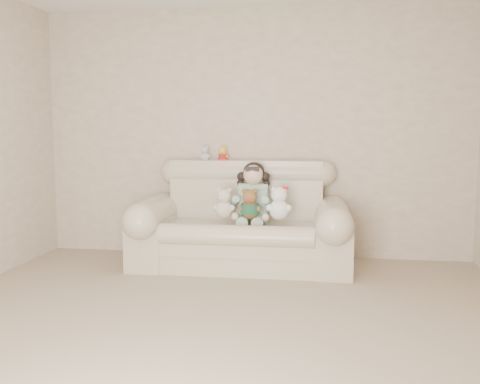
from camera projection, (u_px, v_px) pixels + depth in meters
name	position (u px, v px, depth m)	size (l,w,h in m)	color
floor	(206.00, 350.00, 3.17)	(5.00, 5.00, 0.00)	gray
wall_back	(254.00, 134.00, 5.48)	(4.50, 4.50, 0.00)	beige
sofa	(241.00, 215.00, 5.08)	(2.10, 0.95, 1.03)	beige
seated_child	(253.00, 192.00, 5.12)	(0.37, 0.45, 0.61)	#276744
brown_teddy	(250.00, 201.00, 4.91)	(0.22, 0.17, 0.34)	brown
white_cat	(279.00, 199.00, 4.88)	(0.24, 0.19, 0.38)	white
cream_teddy	(224.00, 200.00, 4.96)	(0.22, 0.17, 0.34)	beige
yellow_mini_bear	(223.00, 152.00, 5.44)	(0.12, 0.09, 0.19)	yellow
grey_mini_plush	(205.00, 152.00, 5.42)	(0.13, 0.10, 0.20)	#B6B6BE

